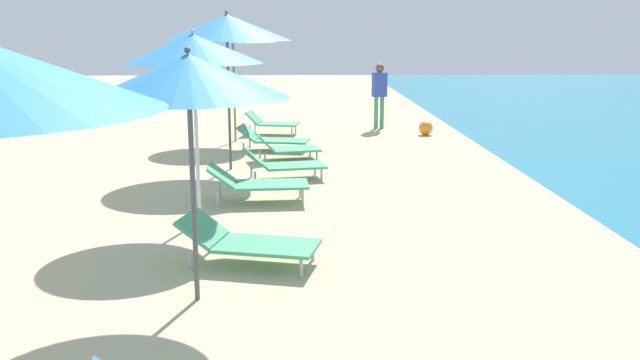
{
  "coord_description": "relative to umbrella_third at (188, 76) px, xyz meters",
  "views": [
    {
      "loc": [
        1.13,
        0.65,
        2.61
      ],
      "look_at": [
        1.36,
        8.27,
        0.91
      ],
      "focal_mm": 38.28,
      "sensor_mm": 36.0,
      "label": 1
    }
  ],
  "objects": [
    {
      "name": "person_walking_near",
      "position": [
        3.14,
        11.68,
        -1.14
      ],
      "size": [
        0.41,
        0.31,
        1.71
      ],
      "rotation": [
        0.0,
        0.0,
        1.84
      ],
      "color": "#3F9972",
      "rests_on": "ground"
    },
    {
      "name": "beach_ball",
      "position": [
        4.18,
        10.49,
        -2.0
      ],
      "size": [
        0.35,
        0.35,
        0.35
      ],
      "primitive_type": "sphere",
      "color": "orange",
      "rests_on": "ground"
    },
    {
      "name": "umbrella_farthest",
      "position": [
        -0.5,
        9.7,
        0.39
      ],
      "size": [
        2.01,
        2.01,
        2.91
      ],
      "color": "olive",
      "rests_on": "ground"
    },
    {
      "name": "umbrella_third",
      "position": [
        0.0,
        0.0,
        0.0
      ],
      "size": [
        1.86,
        1.86,
        2.45
      ],
      "color": "#4C4C51",
      "rests_on": "ground"
    },
    {
      "name": "lounger_third_shoreside",
      "position": [
        0.42,
        1.01,
        -1.9
      ],
      "size": [
        1.65,
        1.01,
        0.55
      ],
      "rotation": [
        0.0,
        0.0,
        -0.24
      ],
      "color": "#4CA572",
      "rests_on": "ground"
    },
    {
      "name": "umbrella_fifth",
      "position": [
        -0.29,
        6.36,
        0.45
      ],
      "size": [
        2.35,
        2.35,
        2.92
      ],
      "color": "#4C4C51",
      "rests_on": "ground"
    },
    {
      "name": "lounger_farthest_inland",
      "position": [
        0.42,
        8.41,
        -1.92
      ],
      "size": [
        1.61,
        0.92,
        0.55
      ],
      "rotation": [
        0.0,
        0.0,
        -0.17
      ],
      "color": "#4CA572",
      "rests_on": "ground"
    },
    {
      "name": "umbrella_fourth",
      "position": [
        -0.37,
        2.77,
        0.17
      ],
      "size": [
        1.84,
        1.84,
        2.6
      ],
      "color": "silver",
      "rests_on": "ground"
    },
    {
      "name": "lounger_fifth_inland",
      "position": [
        0.72,
        5.46,
        -1.9
      ],
      "size": [
        1.51,
        0.89,
        0.56
      ],
      "rotation": [
        0.0,
        0.0,
        0.18
      ],
      "color": "#4CA572",
      "rests_on": "ground"
    },
    {
      "name": "lounger_fourth_shoreside",
      "position": [
        0.36,
        3.83,
        -1.86
      ],
      "size": [
        1.56,
        0.75,
        0.6
      ],
      "rotation": [
        0.0,
        0.0,
        0.06
      ],
      "color": "#4CA572",
      "rests_on": "ground"
    },
    {
      "name": "lounger_farthest_shoreside",
      "position": [
        0.31,
        10.69,
        -1.87
      ],
      "size": [
        1.37,
        0.85,
        0.59
      ],
      "rotation": [
        0.0,
        0.0,
        -0.16
      ],
      "color": "#4CA572",
      "rests_on": "ground"
    },
    {
      "name": "lounger_fifth_shoreside",
      "position": [
        0.74,
        7.3,
        -1.92
      ],
      "size": [
        1.39,
        0.96,
        0.54
      ],
      "rotation": [
        0.0,
        0.0,
        0.22
      ],
      "color": "#4CA572",
      "rests_on": "ground"
    }
  ]
}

